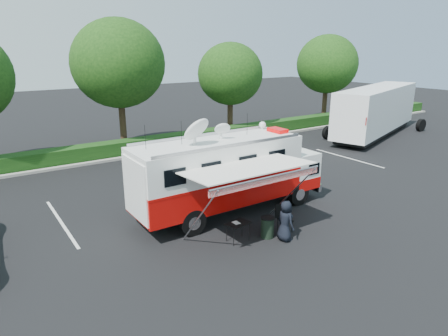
# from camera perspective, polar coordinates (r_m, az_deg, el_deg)

# --- Properties ---
(ground_plane) EXTENTS (120.00, 120.00, 0.00)m
(ground_plane) POSITION_cam_1_polar(r_m,az_deg,el_deg) (17.80, 0.90, -6.25)
(ground_plane) COLOR black
(ground_plane) RESTS_ON ground
(back_border) EXTENTS (60.00, 6.14, 8.87)m
(back_border) POSITION_cam_1_polar(r_m,az_deg,el_deg) (28.42, -12.43, 12.52)
(back_border) COLOR #9E998E
(back_border) RESTS_ON ground_plane
(stall_lines) EXTENTS (24.12, 5.50, 0.01)m
(stall_lines) POSITION_cam_1_polar(r_m,az_deg,el_deg) (19.93, -5.22, -3.71)
(stall_lines) COLOR silver
(stall_lines) RESTS_ON ground_plane
(command_truck) EXTENTS (8.79, 2.42, 4.22)m
(command_truck) POSITION_cam_1_polar(r_m,az_deg,el_deg) (17.13, 0.72, -0.75)
(command_truck) COLOR black
(command_truck) RESTS_ON ground_plane
(awning) EXTENTS (4.80, 2.49, 2.90)m
(awning) POSITION_cam_1_polar(r_m,az_deg,el_deg) (14.48, 3.82, -0.36)
(awning) COLOR white
(awning) RESTS_ON ground_plane
(person) EXTENTS (0.51, 0.78, 1.58)m
(person) POSITION_cam_1_polar(r_m,az_deg,el_deg) (15.52, 8.62, -10.13)
(person) COLOR black
(person) RESTS_ON ground_plane
(folding_table) EXTENTS (0.99, 0.79, 0.74)m
(folding_table) POSITION_cam_1_polar(r_m,az_deg,el_deg) (14.99, 2.02, -8.00)
(folding_table) COLOR black
(folding_table) RESTS_ON ground_plane
(folding_chair) EXTENTS (0.65, 0.69, 1.07)m
(folding_chair) POSITION_cam_1_polar(r_m,az_deg,el_deg) (16.03, 8.44, -6.68)
(folding_chair) COLOR black
(folding_chair) RESTS_ON ground_plane
(trash_bin) EXTENTS (0.54, 0.54, 0.82)m
(trash_bin) POSITION_cam_1_polar(r_m,az_deg,el_deg) (15.49, 6.22, -8.39)
(trash_bin) COLOR black
(trash_bin) RESTS_ON ground_plane
(semi_trailer) EXTENTS (12.89, 6.60, 3.92)m
(semi_trailer) POSITION_cam_1_polar(r_m,az_deg,el_deg) (34.87, 20.96, 7.69)
(semi_trailer) COLOR white
(semi_trailer) RESTS_ON ground_plane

